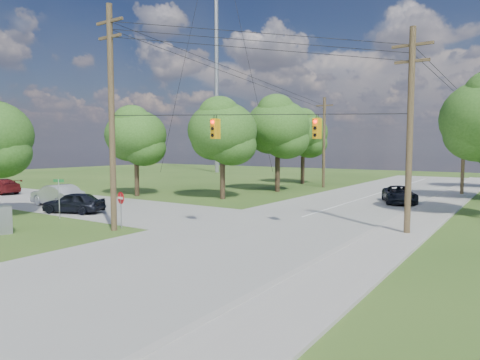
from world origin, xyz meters
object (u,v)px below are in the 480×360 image
Objects in this scene: control_cabinet at (5,220)px; do_not_enter_sign at (121,201)px; pole_ne at (410,128)px; pole_north_e at (464,140)px; car_cross_silver at (57,195)px; pole_north_w at (324,141)px; car_main_north at (399,195)px; car_cross_dark at (74,202)px; pole_sw at (112,115)px.

control_cabinet is 0.71× the size of do_not_enter_sign.
pole_ne is 5.13× the size of do_not_enter_sign.
car_cross_silver is at bearing -133.83° from pole_north_e.
control_cabinet is at bearing -117.79° from pole_north_e.
pole_north_e is 32.24m from do_not_enter_sign.
pole_north_e is at bearing 0.00° from pole_north_w.
pole_ne is 2.12× the size of car_main_north.
car_cross_silver is at bearing -129.23° from car_cross_dark.
pole_north_w is 2.02× the size of car_main_north.
pole_north_w is at bearing 122.29° from pole_ne.
pole_sw reaches higher than do_not_enter_sign.
pole_ne is 2.50× the size of car_cross_dark.
pole_sw is at bearing -138.33° from car_main_north.
car_main_north is at bearing 63.36° from pole_sw.
pole_north_e is (13.50, 29.60, -1.10)m from pole_sw.
car_cross_silver is (-24.71, -25.74, -4.28)m from pole_north_e.
pole_sw is at bearing -114.52° from pole_north_e.
pole_ne reaches higher than pole_north_e.
car_cross_dark is 6.86m from control_cabinet.
pole_sw is 8.27× the size of control_cabinet.
pole_north_e is at bearing 65.48° from pole_sw.
car_cross_dark is 2.90× the size of control_cabinet.
pole_north_w is 28.31m from car_cross_dark.
pole_sw is 9.27m from car_cross_dark.
pole_ne is 2.11× the size of car_cross_silver.
car_main_north is (10.10, 20.14, -5.51)m from pole_sw.
car_cross_dark is 0.84× the size of car_cross_silver.
car_cross_silver reaches higher than control_cabinet.
control_cabinet is (-3.67, -33.34, -4.41)m from pole_north_w.
do_not_enter_sign is (-0.12, 0.60, -4.71)m from pole_sw.
control_cabinet is (-17.57, -33.34, -4.41)m from pole_north_e.
pole_ne is at bearing 83.81° from car_cross_dark.
do_not_enter_sign reaches higher than car_cross_silver.
pole_sw is 15.51m from pole_ne.
pole_sw reaches higher than pole_north_e.
control_cabinet is (7.15, -7.60, -0.13)m from car_cross_silver.
pole_north_e is 6.89× the size of control_cabinet.
pole_sw is 23.19m from car_main_north.
control_cabinet is at bearing -142.37° from car_main_north.
car_cross_silver is at bearing 175.80° from do_not_enter_sign.
do_not_enter_sign is at bearing -115.15° from pole_north_e.
car_main_north is at bearing 74.57° from do_not_enter_sign.
pole_north_e is 2.01× the size of car_cross_silver.
pole_ne is at bearing 39.39° from do_not_enter_sign.
pole_ne is at bearing 51.84° from control_cabinet.
car_cross_dark is at bearing 177.37° from do_not_enter_sign.
pole_north_e is 4.89× the size of do_not_enter_sign.
car_cross_silver is (-24.71, -3.74, -4.62)m from pole_ne.
pole_ne is 7.24× the size of control_cabinet.
pole_north_w is at bearing 180.00° from pole_north_e.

